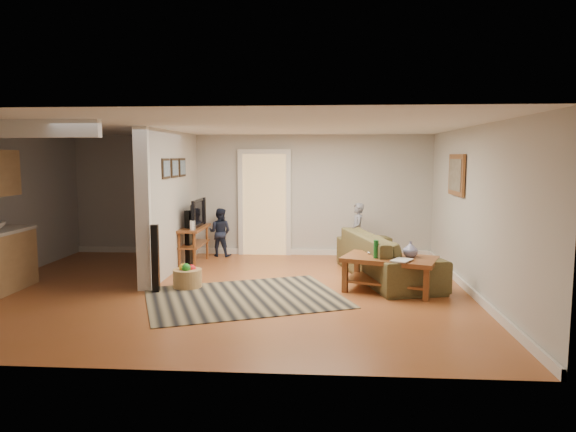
% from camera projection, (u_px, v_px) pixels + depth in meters
% --- Properties ---
extents(ground, '(7.50, 7.50, 0.00)m').
position_uv_depth(ground, '(224.00, 290.00, 7.91)').
color(ground, '#995427').
rests_on(ground, ground).
extents(room_shell, '(7.54, 6.02, 2.52)m').
position_uv_depth(room_shell, '(162.00, 194.00, 8.24)').
color(room_shell, beige).
rests_on(room_shell, ground).
extents(area_rug, '(3.31, 2.89, 0.01)m').
position_uv_depth(area_rug, '(245.00, 297.00, 7.48)').
color(area_rug, black).
rests_on(area_rug, ground).
extents(sofa, '(1.64, 2.77, 0.76)m').
position_uv_depth(sofa, '(386.00, 278.00, 8.69)').
color(sofa, '#3F381F').
rests_on(sofa, ground).
extents(coffee_table, '(1.56, 1.22, 0.81)m').
position_uv_depth(coffee_table, '(391.00, 265.00, 7.79)').
color(coffee_table, brown).
rests_on(coffee_table, ground).
extents(tv_console, '(0.43, 1.14, 0.98)m').
position_uv_depth(tv_console, '(194.00, 230.00, 9.78)').
color(tv_console, brown).
rests_on(tv_console, ground).
extents(speaker_left, '(0.11, 0.11, 1.04)m').
position_uv_depth(speaker_left, '(155.00, 259.00, 7.72)').
color(speaker_left, black).
rests_on(speaker_left, ground).
extents(speaker_right, '(0.13, 0.13, 1.05)m').
position_uv_depth(speaker_right, '(189.00, 238.00, 9.62)').
color(speaker_right, black).
rests_on(speaker_right, ground).
extents(toy_basket, '(0.45, 0.45, 0.40)m').
position_uv_depth(toy_basket, '(187.00, 277.00, 8.04)').
color(toy_basket, '#A17D45').
rests_on(toy_basket, ground).
extents(child, '(0.31, 0.44, 1.15)m').
position_uv_depth(child, '(357.00, 261.00, 10.13)').
color(child, gray).
rests_on(child, ground).
extents(toddler, '(0.54, 0.45, 1.00)m').
position_uv_depth(toddler, '(220.00, 256.00, 10.63)').
color(toddler, '#1C233B').
rests_on(toddler, ground).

